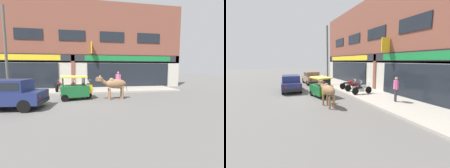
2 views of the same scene
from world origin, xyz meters
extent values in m
plane|color=#605E5B|center=(0.00, 0.00, 0.00)|extent=(90.00, 90.00, 0.00)
cube|color=#A8A093|center=(0.00, 3.87, 0.06)|extent=(19.00, 3.34, 0.12)
cube|color=brown|center=(0.00, 5.81, 5.61)|extent=(23.00, 0.55, 6.05)
cube|color=beige|center=(0.00, 5.81, 1.70)|extent=(23.00, 0.55, 3.40)
cube|color=#28282D|center=(0.00, 5.50, 3.05)|extent=(22.08, 0.08, 0.64)
cube|color=black|center=(-5.75, 5.49, 1.35)|extent=(8.74, 0.10, 2.40)
cube|color=yellow|center=(-5.75, 5.47, 3.05)|extent=(9.20, 0.05, 0.52)
cube|color=brown|center=(0.00, 5.52, 1.70)|extent=(0.36, 0.12, 3.40)
cube|color=black|center=(5.75, 5.49, 1.35)|extent=(8.74, 0.10, 2.40)
cube|color=#197A38|center=(5.75, 5.47, 3.05)|extent=(9.20, 0.05, 0.52)
cube|color=black|center=(-7.82, 5.51, 5.18)|extent=(2.50, 0.06, 1.00)
cube|color=black|center=(-3.91, 5.51, 5.18)|extent=(2.50, 0.06, 1.00)
cube|color=black|center=(0.00, 5.51, 5.18)|extent=(2.50, 0.06, 1.00)
cube|color=black|center=(3.91, 5.51, 5.18)|extent=(2.50, 0.06, 1.00)
cube|color=yellow|center=(1.80, 5.09, 4.00)|extent=(0.08, 0.80, 1.10)
ellipsoid|color=#936B47|center=(3.13, -0.28, 1.02)|extent=(1.45, 0.67, 0.60)
sphere|color=#936B47|center=(2.85, -0.31, 1.25)|extent=(0.32, 0.32, 0.32)
cylinder|color=#936B47|center=(2.71, -0.47, 0.36)|extent=(0.12, 0.12, 0.72)
cylinder|color=#936B47|center=(2.68, -0.18, 0.36)|extent=(0.12, 0.12, 0.72)
cylinder|color=#936B47|center=(3.58, -0.38, 0.36)|extent=(0.12, 0.12, 0.72)
cylinder|color=#936B47|center=(3.55, -0.09, 0.36)|extent=(0.12, 0.12, 0.72)
cylinder|color=#936B47|center=(2.31, -0.37, 1.17)|extent=(0.49, 0.29, 0.43)
cube|color=#936B47|center=(2.06, -0.39, 1.34)|extent=(0.38, 0.26, 0.26)
cube|color=brown|center=(1.88, -0.41, 1.30)|extent=(0.16, 0.17, 0.14)
cone|color=beige|center=(2.11, -0.49, 1.52)|extent=(0.12, 0.07, 0.19)
cone|color=beige|center=(2.09, -0.29, 1.52)|extent=(0.12, 0.07, 0.19)
cube|color=#936B47|center=(2.15, -0.54, 1.40)|extent=(0.05, 0.14, 0.10)
cube|color=#936B47|center=(2.12, -0.23, 1.40)|extent=(0.05, 0.14, 0.10)
cylinder|color=#936B47|center=(3.87, -0.20, 0.80)|extent=(0.17, 0.06, 0.60)
cylinder|color=black|center=(-3.83, -2.33, 0.30)|extent=(0.61, 0.23, 0.60)
cylinder|color=black|center=(-3.70, -0.89, 0.30)|extent=(0.61, 0.23, 0.60)
cylinder|color=black|center=(-1.54, -2.53, 0.30)|extent=(0.61, 0.23, 0.60)
cylinder|color=black|center=(-1.41, -1.10, 0.30)|extent=(0.61, 0.23, 0.60)
cube|color=navy|center=(-2.62, -1.71, 0.60)|extent=(3.63, 1.90, 0.60)
cube|color=navy|center=(-2.52, -1.72, 1.18)|extent=(2.02, 1.60, 0.56)
cube|color=black|center=(-2.52, -1.72, 1.18)|extent=(1.87, 1.61, 0.35)
cube|color=black|center=(-4.34, -1.56, 0.38)|extent=(0.25, 1.52, 0.20)
cube|color=black|center=(-0.90, -1.87, 0.38)|extent=(0.25, 1.52, 0.20)
sphere|color=silver|center=(-4.42, -2.04, 0.68)|extent=(0.14, 0.14, 0.14)
sphere|color=silver|center=(-4.33, -1.08, 0.68)|extent=(0.14, 0.14, 0.14)
cube|color=red|center=(-0.92, -2.36, 0.70)|extent=(0.04, 0.16, 0.14)
cube|color=red|center=(-0.83, -1.38, 0.70)|extent=(0.04, 0.16, 0.14)
cylinder|color=black|center=(-7.40, 0.34, 0.30)|extent=(0.60, 0.18, 0.60)
cylinder|color=black|center=(-7.40, 1.78, 0.30)|extent=(0.60, 0.18, 0.60)
cylinder|color=black|center=(-5.10, 0.35, 0.30)|extent=(0.60, 0.18, 0.60)
cylinder|color=black|center=(-5.10, 1.79, 0.30)|extent=(0.60, 0.18, 0.60)
cube|color=#846647|center=(-6.25, 1.06, 0.60)|extent=(3.51, 1.61, 0.60)
cube|color=#846647|center=(-6.15, 1.06, 1.18)|extent=(1.91, 1.45, 0.56)
cube|color=black|center=(-6.15, 1.06, 1.18)|extent=(1.75, 1.47, 0.35)
cube|color=black|center=(-7.98, 1.05, 0.38)|extent=(0.13, 1.52, 0.20)
cube|color=black|center=(-4.52, 1.07, 0.38)|extent=(0.13, 1.52, 0.20)
sphere|color=silver|center=(-8.01, 0.57, 0.68)|extent=(0.14, 0.14, 0.14)
sphere|color=silver|center=(-8.01, 1.53, 0.68)|extent=(0.14, 0.14, 0.14)
cube|color=red|center=(-4.49, 0.57, 0.70)|extent=(0.03, 0.16, 0.14)
cube|color=red|center=(-4.50, 1.56, 0.70)|extent=(0.03, 0.16, 0.14)
cylinder|color=black|center=(1.38, 0.28, 0.22)|extent=(0.45, 0.20, 0.44)
cylinder|color=black|center=(-0.24, 0.50, 0.22)|extent=(0.45, 0.20, 0.44)
cylinder|color=black|center=(-0.05, -0.52, 0.22)|extent=(0.45, 0.20, 0.44)
cube|color=#19602D|center=(0.50, 0.11, 0.57)|extent=(1.89, 1.45, 0.70)
cube|color=yellow|center=(1.38, 0.28, 0.67)|extent=(0.51, 0.92, 0.52)
cylinder|color=black|center=(0.97, 0.70, 1.19)|extent=(0.04, 0.04, 0.55)
cylinder|color=black|center=(1.15, -0.27, 1.19)|extent=(0.04, 0.04, 0.55)
cylinder|color=black|center=(-0.29, 0.47, 1.19)|extent=(0.04, 0.04, 0.55)
cylinder|color=black|center=(-0.11, -0.50, 1.19)|extent=(0.04, 0.04, 0.55)
cube|color=#DBCC42|center=(0.45, 0.10, 1.47)|extent=(1.79, 1.38, 0.10)
cube|color=black|center=(1.06, 0.22, 1.19)|extent=(0.20, 0.92, 0.50)
cylinder|color=black|center=(-0.96, 3.97, 0.40)|extent=(0.15, 0.57, 0.56)
cylinder|color=black|center=(-1.08, 2.73, 0.40)|extent=(0.15, 0.57, 0.56)
cube|color=#B2B5BA|center=(-1.02, 3.33, 0.44)|extent=(0.23, 0.34, 0.24)
cube|color=red|center=(-1.00, 3.49, 0.70)|extent=(0.28, 0.42, 0.24)
cube|color=black|center=(-1.04, 3.09, 0.68)|extent=(0.27, 0.54, 0.12)
cylinder|color=#B2B5BA|center=(-0.96, 3.91, 0.70)|extent=(0.07, 0.27, 0.59)
cylinder|color=#B2B5BA|center=(-0.96, 3.95, 0.98)|extent=(0.52, 0.08, 0.03)
sphere|color=silver|center=(-0.95, 4.01, 0.86)|extent=(0.12, 0.12, 0.12)
cylinder|color=#B2B5BA|center=(-1.16, 2.98, 0.36)|extent=(0.11, 0.48, 0.06)
cylinder|color=black|center=(0.23, 3.92, 0.40)|extent=(0.17, 0.57, 0.56)
cylinder|color=black|center=(0.08, 2.68, 0.40)|extent=(0.17, 0.57, 0.56)
cube|color=#B2B5BA|center=(0.15, 3.28, 0.44)|extent=(0.24, 0.34, 0.24)
cube|color=maroon|center=(0.17, 3.44, 0.70)|extent=(0.29, 0.43, 0.24)
cube|color=black|center=(0.12, 3.04, 0.68)|extent=(0.28, 0.54, 0.12)
cylinder|color=#B2B5BA|center=(0.22, 3.86, 0.70)|extent=(0.07, 0.27, 0.59)
cylinder|color=#B2B5BA|center=(0.23, 3.90, 0.98)|extent=(0.52, 0.09, 0.03)
sphere|color=silver|center=(0.23, 3.96, 0.86)|extent=(0.12, 0.12, 0.12)
cylinder|color=#B2B5BA|center=(0.00, 2.93, 0.36)|extent=(0.12, 0.48, 0.06)
cylinder|color=black|center=(1.42, 3.86, 0.40)|extent=(0.10, 0.56, 0.56)
cylinder|color=black|center=(1.43, 2.61, 0.40)|extent=(0.10, 0.56, 0.56)
cube|color=#B2B5BA|center=(1.42, 3.22, 0.44)|extent=(0.20, 0.32, 0.24)
cube|color=#A8AAB2|center=(1.42, 3.38, 0.70)|extent=(0.24, 0.40, 0.24)
cube|color=black|center=(1.43, 2.98, 0.68)|extent=(0.22, 0.52, 0.12)
cylinder|color=#B2B5BA|center=(1.42, 3.80, 0.70)|extent=(0.04, 0.27, 0.59)
cylinder|color=#B2B5BA|center=(1.42, 3.84, 0.98)|extent=(0.52, 0.04, 0.03)
sphere|color=silver|center=(1.42, 3.90, 0.86)|extent=(0.12, 0.12, 0.12)
cylinder|color=#B2B5BA|center=(1.32, 2.86, 0.36)|extent=(0.06, 0.48, 0.06)
cylinder|color=#2D2D33|center=(4.14, 4.01, 0.53)|extent=(0.11, 0.11, 0.82)
cylinder|color=#2D2D33|center=(4.29, 3.92, 0.53)|extent=(0.11, 0.11, 0.82)
cylinder|color=#DB5B93|center=(4.22, 3.96, 1.22)|extent=(0.32, 0.32, 0.56)
cylinder|color=#DB5B93|center=(4.04, 4.07, 1.19)|extent=(0.08, 0.08, 0.56)
cylinder|color=#DB5B93|center=(4.40, 3.86, 1.19)|extent=(0.08, 0.08, 0.56)
sphere|color=tan|center=(4.22, 3.96, 1.62)|extent=(0.20, 0.20, 0.20)
cylinder|color=#595651|center=(-4.49, 2.50, 3.31)|extent=(0.18, 0.18, 6.38)
camera|label=1|loc=(1.23, -9.74, 1.99)|focal=24.00mm
camera|label=2|loc=(11.33, -3.33, 2.75)|focal=24.00mm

